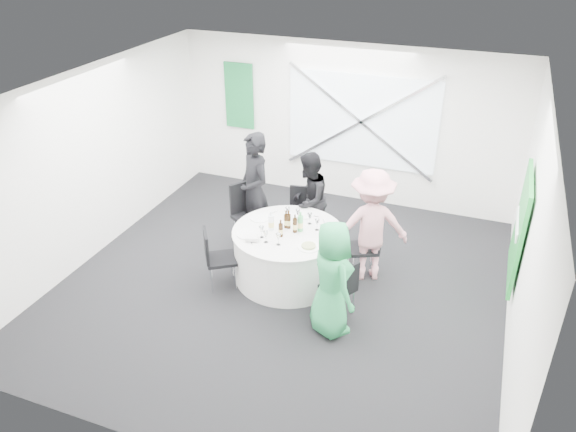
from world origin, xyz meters
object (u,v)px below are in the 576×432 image
(person_woman_green, at_px, (332,279))
(chair_back_left, at_px, (247,210))
(chair_front_right, at_px, (342,286))
(person_man_back, at_px, (309,200))
(person_woman_pink, at_px, (371,225))
(green_water_bottle, at_px, (300,224))
(chair_back_right, at_px, (369,243))
(chair_back, at_px, (301,210))
(banquet_table, at_px, (288,254))
(chair_front_left, at_px, (215,254))
(clear_water_bottle, at_px, (271,223))
(person_man_back_left, at_px, (255,191))

(person_woman_green, bearing_deg, chair_back_left, 4.50)
(chair_front_right, height_order, person_woman_green, person_woman_green)
(person_man_back, xyz_separation_m, person_woman_pink, (1.11, -0.58, 0.07))
(green_water_bottle, bearing_deg, chair_back_right, 25.37)
(chair_front_right, height_order, green_water_bottle, green_water_bottle)
(chair_back, height_order, chair_front_right, chair_back)
(banquet_table, height_order, chair_back_left, chair_back_left)
(chair_front_right, height_order, chair_front_left, chair_front_left)
(chair_back_right, xyz_separation_m, person_woman_pink, (0.02, -0.05, 0.33))
(chair_front_right, relative_size, chair_front_left, 0.92)
(chair_back, distance_m, chair_front_right, 2.01)
(chair_front_left, distance_m, person_woman_green, 1.81)
(person_man_back, height_order, green_water_bottle, person_man_back)
(chair_back_right, bearing_deg, chair_back, -139.97)
(chair_back, relative_size, person_woman_pink, 0.53)
(person_man_back, bearing_deg, chair_back, -109.48)
(banquet_table, bearing_deg, clear_water_bottle, -167.58)
(chair_back, bearing_deg, clear_water_bottle, -102.25)
(chair_front_left, bearing_deg, person_woman_green, -133.88)
(chair_back, xyz_separation_m, chair_front_right, (1.15, -1.65, -0.04))
(banquet_table, xyz_separation_m, person_man_back, (-0.05, 1.02, 0.38))
(banquet_table, height_order, person_woman_green, person_woman_green)
(chair_back_right, xyz_separation_m, person_woman_green, (-0.14, -1.39, 0.26))
(chair_back, height_order, person_woman_green, person_woman_green)
(chair_back_left, distance_m, green_water_bottle, 1.25)
(green_water_bottle, bearing_deg, chair_front_left, -147.85)
(chair_back, distance_m, chair_front_left, 1.76)
(person_man_back, height_order, clear_water_bottle, person_man_back)
(person_woman_green, bearing_deg, person_man_back_left, 1.86)
(chair_back_left, distance_m, person_woman_pink, 2.01)
(chair_back, bearing_deg, person_man_back, -26.94)
(banquet_table, distance_m, person_man_back_left, 1.19)
(banquet_table, xyz_separation_m, person_woman_pink, (1.06, 0.44, 0.45))
(banquet_table, height_order, person_woman_pink, person_woman_pink)
(chair_back_right, height_order, person_woman_green, person_woman_green)
(chair_back_left, xyz_separation_m, chair_front_right, (1.88, -1.23, -0.13))
(person_man_back_left, relative_size, green_water_bottle, 6.32)
(chair_front_left, xyz_separation_m, person_woman_green, (1.76, -0.33, 0.25))
(banquet_table, distance_m, person_woman_pink, 1.24)
(chair_back, distance_m, person_woman_pink, 1.43)
(chair_front_right, bearing_deg, person_man_back_left, -94.46)
(chair_back, distance_m, person_man_back, 0.28)
(banquet_table, bearing_deg, green_water_bottle, 24.88)
(chair_back_left, xyz_separation_m, clear_water_bottle, (0.69, -0.70, 0.27))
(chair_front_left, height_order, person_man_back_left, person_man_back_left)
(green_water_bottle, bearing_deg, person_woman_green, -52.14)
(chair_back_right, distance_m, person_man_back, 1.24)
(banquet_table, distance_m, chair_back_right, 1.16)
(chair_front_right, relative_size, green_water_bottle, 2.80)
(chair_front_left, relative_size, clear_water_bottle, 3.08)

